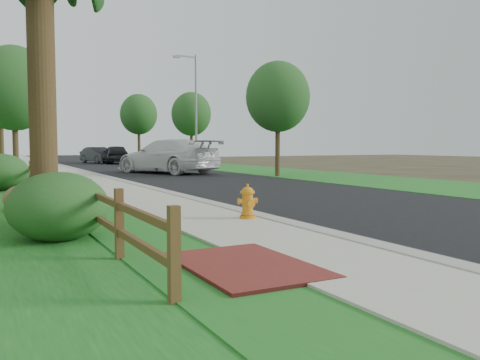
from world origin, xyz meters
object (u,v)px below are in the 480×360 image
white_suv (167,156)px  dark_car_mid (116,154)px  fire_hydrant (248,202)px  streetlight (194,103)px  ranch_fence (61,189)px

white_suv → dark_car_mid: 17.06m
fire_hydrant → dark_car_mid: (5.77, 36.40, 0.42)m
white_suv → streetlight: streetlight is taller
ranch_fence → white_suv: white_suv is taller
fire_hydrant → streetlight: size_ratio=0.09×
fire_hydrant → streetlight: (10.19, 28.20, 4.60)m
fire_hydrant → dark_car_mid: dark_car_mid is taller
white_suv → dark_car_mid: (0.95, 17.04, -0.17)m
white_suv → dark_car_mid: size_ratio=1.41×
white_suv → streetlight: (5.36, 8.84, 4.01)m
fire_hydrant → white_suv: (4.83, 19.37, 0.59)m
ranch_fence → streetlight: bearing=61.0°
fire_hydrant → white_suv: bearing=76.0°
dark_car_mid → streetlight: 10.21m
ranch_fence → dark_car_mid: size_ratio=3.38×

